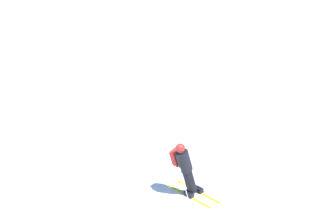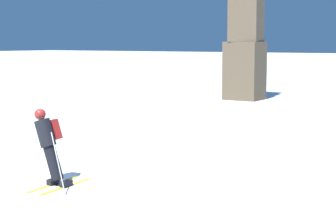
% 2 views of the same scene
% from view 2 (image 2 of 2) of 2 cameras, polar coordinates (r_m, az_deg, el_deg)
% --- Properties ---
extents(ground_plane, '(300.00, 300.00, 0.00)m').
position_cam_2_polar(ground_plane, '(13.44, -15.48, -7.04)').
color(ground_plane, white).
extents(skier, '(1.35, 1.62, 1.68)m').
position_cam_2_polar(skier, '(12.43, -12.01, -3.75)').
color(skier, yellow).
rests_on(skier, ground).
extents(rock_pillar, '(1.87, 1.65, 8.87)m').
position_cam_2_polar(rock_pillar, '(30.31, 7.86, 7.55)').
color(rock_pillar, brown).
rests_on(rock_pillar, ground).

